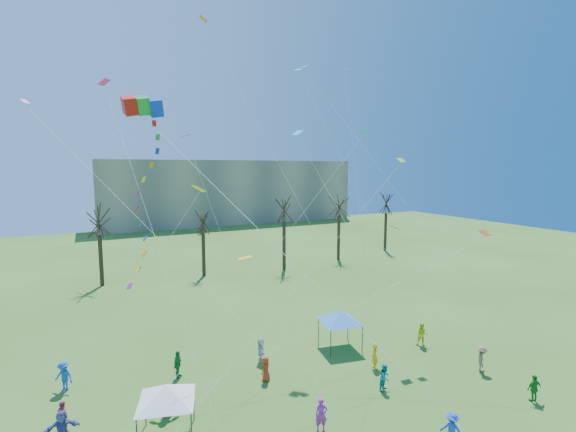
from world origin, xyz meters
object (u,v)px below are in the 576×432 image
big_box_kite (151,205)px  distant_building (230,192)px  canopy_tent_blue (340,316)px  canopy_tent_white (166,393)px

big_box_kite → distant_building: bearing=68.9°
distant_building → canopy_tent_blue: size_ratio=16.11×
canopy_tent_white → canopy_tent_blue: (13.29, 4.59, 0.02)m
big_box_kite → canopy_tent_white: bearing=-50.8°
big_box_kite → canopy_tent_white: (0.29, -0.36, -9.20)m
distant_building → big_box_kite: big_box_kite is taller
canopy_tent_white → canopy_tent_blue: bearing=19.1°
canopy_tent_white → canopy_tent_blue: canopy_tent_blue is taller
big_box_kite → canopy_tent_blue: bearing=17.3°
big_box_kite → canopy_tent_blue: size_ratio=5.66×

